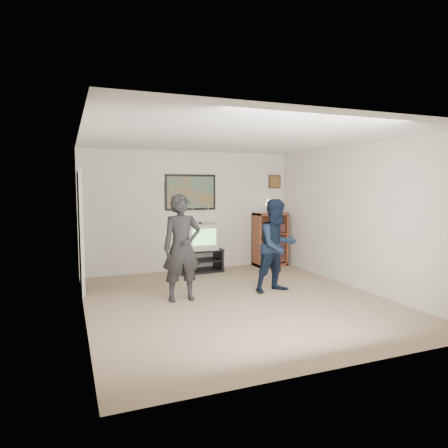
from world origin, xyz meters
TOP-DOWN VIEW (x-y plane):
  - room_shell at (0.00, 0.35)m, footprint 4.51×5.00m
  - media_stand at (0.10, 2.23)m, footprint 0.97×0.57m
  - crt_television at (0.13, 2.23)m, footprint 0.65×0.56m
  - bookshelf at (1.79, 2.28)m, footprint 0.72×0.41m
  - table_lamp at (1.74, 2.24)m, footprint 0.20×0.20m
  - person_tall at (-0.79, 0.35)m, footprint 0.61×0.41m
  - person_short at (0.84, 0.26)m, footprint 0.84×0.70m
  - controller_left at (-0.79, 0.59)m, footprint 0.04×0.13m
  - controller_right at (0.89, 0.51)m, footprint 0.04×0.13m
  - poster at (0.00, 2.48)m, footprint 1.10×0.03m
  - air_vent at (-0.55, 2.48)m, footprint 0.28×0.02m
  - small_picture at (2.00, 2.48)m, footprint 0.30×0.03m
  - doorway at (-2.23, 1.60)m, footprint 0.03×0.85m

SIDE VIEW (x-z plane):
  - media_stand at x=0.10m, z-range 0.00..0.47m
  - bookshelf at x=1.79m, z-range 0.00..1.18m
  - crt_television at x=0.13m, z-range 0.47..1.01m
  - person_short at x=0.84m, z-range 0.00..1.57m
  - person_tall at x=-0.79m, z-range 0.00..1.66m
  - doorway at x=-2.23m, z-range 0.00..2.00m
  - controller_right at x=0.89m, z-range 1.04..1.07m
  - controller_left at x=-0.79m, z-range 1.13..1.17m
  - room_shell at x=0.00m, z-range 0.00..2.50m
  - table_lamp at x=1.74m, z-range 1.18..1.50m
  - poster at x=0.00m, z-range 1.27..2.02m
  - small_picture at x=2.00m, z-range 1.73..2.03m
  - air_vent at x=-0.55m, z-range 1.88..2.02m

